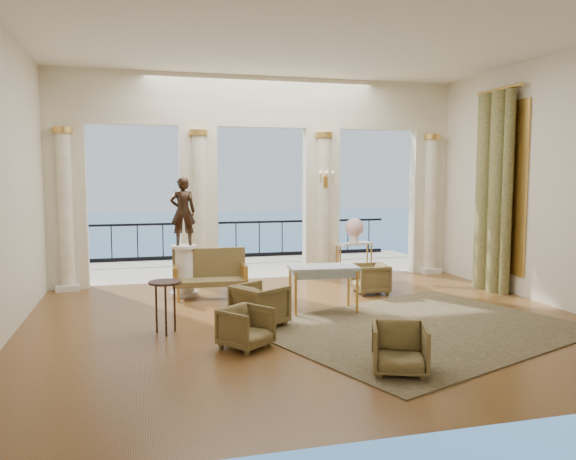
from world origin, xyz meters
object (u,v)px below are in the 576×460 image
object	(u,v)px
console_table	(354,249)
armchair_c	(370,277)
armchair_a	(246,326)
armchair_d	(260,303)
side_table	(165,289)
game_table	(323,271)
armchair_b	(400,346)
pedestal	(184,271)
statue	(183,211)
settee	(210,273)

from	to	relation	value
console_table	armchair_c	bearing A→B (deg)	-119.29
armchair_a	console_table	distance (m)	5.72
armchair_d	side_table	xyz separation A→B (m)	(-1.45, -0.06, 0.31)
game_table	console_table	world-z (taller)	console_table
armchair_b	pedestal	distance (m)	5.49
statue	console_table	distance (m)	4.18
armchair_b	armchair_c	xyz separation A→B (m)	(1.45, 4.30, 0.00)
armchair_c	game_table	world-z (taller)	game_table
game_table	console_table	size ratio (longest dim) A/B	1.34
armchair_b	pedestal	xyz separation A→B (m)	(-2.15, 5.05, 0.15)
console_table	game_table	bearing A→B (deg)	-138.71
game_table	settee	bearing A→B (deg)	140.75
armchair_a	armchair_c	size ratio (longest dim) A/B	0.94
armchair_a	pedestal	bearing A→B (deg)	61.21
game_table	side_table	size ratio (longest dim) A/B	1.54
armchair_c	side_table	xyz separation A→B (m)	(-4.07, -1.87, 0.35)
armchair_c	console_table	size ratio (longest dim) A/B	0.72
settee	pedestal	bearing A→B (deg)	154.84
armchair_c	statue	size ratio (longest dim) A/B	0.50
pedestal	side_table	xyz separation A→B (m)	(-0.47, -2.62, 0.20)
armchair_a	side_table	size ratio (longest dim) A/B	0.78
armchair_b	armchair_a	bearing A→B (deg)	158.89
armchair_c	pedestal	world-z (taller)	pedestal
console_table	armchair_d	bearing A→B (deg)	-148.14
settee	console_table	distance (m)	3.70
armchair_c	armchair_b	bearing A→B (deg)	-16.10
armchair_b	game_table	xyz separation A→B (m)	(0.06, 3.10, 0.39)
armchair_b	settee	bearing A→B (deg)	130.53
armchair_b	pedestal	world-z (taller)	pedestal
settee	game_table	distance (m)	2.45
armchair_b	armchair_c	world-z (taller)	same
armchair_c	pedestal	xyz separation A→B (m)	(-3.61, 0.75, 0.15)
statue	pedestal	bearing A→B (deg)	3.74
armchair_b	console_table	xyz separation A→B (m)	(1.79, 6.05, 0.34)
armchair_c	settee	distance (m)	3.18
armchair_b	game_table	size ratio (longest dim) A/B	0.54
armchair_c	statue	distance (m)	3.91
armchair_a	pedestal	world-z (taller)	pedestal
settee	console_table	world-z (taller)	settee
side_table	armchair_d	bearing A→B (deg)	2.26
armchair_b	settee	distance (m)	5.08
armchair_a	side_table	xyz separation A→B (m)	(-1.03, 0.98, 0.37)
settee	console_table	bearing A→B (deg)	23.63
statue	armchair_c	bearing A→B (deg)	171.93
armchair_b	settee	world-z (taller)	settee
statue	side_table	size ratio (longest dim) A/B	1.67
game_table	statue	bearing A→B (deg)	143.49
armchair_d	settee	bearing A→B (deg)	-18.86
pedestal	armchair_a	bearing A→B (deg)	-81.07
game_table	pedestal	distance (m)	2.96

